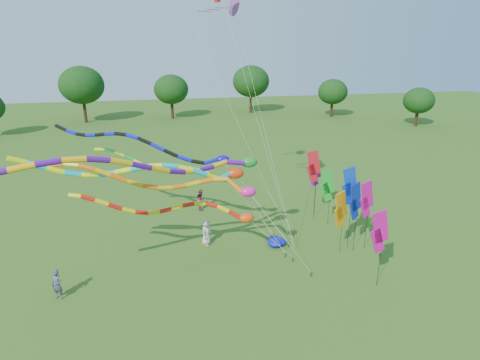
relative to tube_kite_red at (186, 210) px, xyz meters
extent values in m
plane|color=#2D5917|center=(4.31, -3.76, -3.60)|extent=(160.00, 160.00, 0.00)
cylinder|color=#382314|center=(43.45, 39.51, -2.43)|extent=(0.50, 0.50, 2.33)
ellipsoid|color=#15350E|center=(43.45, 39.51, 0.61)|extent=(4.92, 4.92, 4.18)
cylinder|color=#382314|center=(27.58, 41.64, -2.00)|extent=(0.50, 0.50, 3.21)
ellipsoid|color=#15350E|center=(27.58, 41.64, 2.19)|extent=(6.77, 6.77, 5.75)
cylinder|color=#382314|center=(15.98, 50.50, -1.83)|extent=(0.50, 0.50, 3.53)
ellipsoid|color=#15350E|center=(15.98, 50.50, 2.78)|extent=(7.46, 7.46, 6.34)
cylinder|color=#382314|center=(1.36, 55.16, -2.38)|extent=(0.50, 0.50, 2.43)
ellipsoid|color=#15350E|center=(1.36, 55.16, 0.79)|extent=(5.14, 5.14, 4.37)
cylinder|color=#382314|center=(-11.94, 46.65, -1.84)|extent=(0.50, 0.50, 3.52)
ellipsoid|color=#15350E|center=(-11.94, 46.65, 2.75)|extent=(7.43, 7.43, 6.31)
cylinder|color=black|center=(6.30, -0.95, -3.45)|extent=(0.05, 0.05, 0.30)
cylinder|color=silver|center=(4.89, -0.74, -1.95)|extent=(0.02, 0.02, 3.97)
ellipsoid|color=#F2440C|center=(3.47, -0.54, -0.57)|extent=(0.89, 0.57, 0.57)
cylinder|color=red|center=(2.80, -0.35, -0.39)|extent=(0.26, 0.26, 0.79)
cylinder|color=yellow|center=(2.16, -0.08, -0.07)|extent=(0.26, 0.26, 0.75)
cylinder|color=red|center=(1.52, 0.16, 0.14)|extent=(0.26, 0.26, 0.70)
cylinder|color=yellow|center=(0.87, 0.35, 0.21)|extent=(0.26, 0.26, 0.67)
cylinder|color=red|center=(0.21, 0.47, 0.15)|extent=(0.26, 0.26, 0.68)
cylinder|color=yellow|center=(-0.47, 0.52, 0.01)|extent=(0.26, 0.26, 0.69)
cylinder|color=red|center=(-1.15, 0.51, -0.11)|extent=(0.26, 0.26, 0.69)
cylinder|color=yellow|center=(-1.83, 0.45, -0.15)|extent=(0.26, 0.26, 0.70)
cylinder|color=red|center=(-2.52, 0.36, -0.06)|extent=(0.26, 0.26, 0.72)
cylinder|color=yellow|center=(-3.22, 0.27, 0.17)|extent=(0.26, 0.26, 0.76)
cylinder|color=red|center=(-3.91, 0.19, 0.49)|extent=(0.26, 0.26, 0.78)
cylinder|color=yellow|center=(-4.59, 0.15, 0.83)|extent=(0.26, 0.26, 0.76)
cylinder|color=red|center=(-5.27, 0.17, 1.12)|extent=(0.26, 0.26, 0.71)
cylinder|color=yellow|center=(-5.93, 0.26, 1.28)|extent=(0.26, 0.26, 0.68)
cylinder|color=black|center=(6.78, -2.75, -3.45)|extent=(0.05, 0.05, 0.30)
cylinder|color=silver|center=(4.98, -2.46, -0.82)|extent=(0.02, 0.02, 6.20)
ellipsoid|color=#F51B90|center=(3.18, -2.16, 1.69)|extent=(0.86, 0.55, 0.55)
cylinder|color=#DD600B|center=(2.51, -1.78, 1.96)|extent=(0.25, 0.25, 1.06)
cylinder|color=orange|center=(1.83, -1.39, 2.23)|extent=(0.25, 0.25, 0.73)
cylinder|color=#DD600B|center=(1.11, -1.28, 2.16)|extent=(0.25, 0.25, 0.74)
cylinder|color=orange|center=(0.37, -1.23, 2.03)|extent=(0.25, 0.25, 0.75)
cylinder|color=#DD600B|center=(-0.37, -1.25, 1.93)|extent=(0.25, 0.25, 0.75)
cylinder|color=orange|center=(-1.12, -1.30, 1.93)|extent=(0.25, 0.25, 0.76)
cylinder|color=#DD600B|center=(-1.88, -1.37, 2.07)|extent=(0.25, 0.25, 0.79)
cylinder|color=orange|center=(-2.63, -1.43, 2.34)|extent=(0.25, 0.25, 0.82)
cylinder|color=#DD600B|center=(-3.38, -1.46, 2.69)|extent=(0.25, 0.25, 0.83)
cylinder|color=orange|center=(-4.12, -1.45, 3.04)|extent=(0.25, 0.25, 0.81)
cylinder|color=#DD600B|center=(-4.85, -1.37, 3.31)|extent=(0.25, 0.25, 0.76)
cylinder|color=orange|center=(-5.57, -1.22, 3.45)|extent=(0.25, 0.25, 0.74)
cylinder|color=#DD600B|center=(-6.28, -1.01, 3.45)|extent=(0.25, 0.25, 0.75)
cylinder|color=orange|center=(-6.98, -0.75, 3.34)|extent=(0.25, 0.25, 0.77)
cylinder|color=black|center=(7.48, 2.29, -3.45)|extent=(0.05, 0.05, 0.30)
cylinder|color=silver|center=(5.69, 1.50, -0.44)|extent=(0.02, 0.02, 6.97)
ellipsoid|color=#188523|center=(3.90, 0.70, 2.45)|extent=(0.99, 0.64, 0.64)
cylinder|color=#560D99|center=(3.03, 0.56, 2.53)|extent=(0.29, 0.29, 1.11)
cylinder|color=#F3AF0C|center=(2.05, 0.30, 2.56)|extent=(0.29, 0.29, 1.02)
cylinder|color=#560D99|center=(1.20, -0.26, 2.53)|extent=(0.29, 0.29, 1.02)
cylinder|color=#F3AF0C|center=(0.36, -0.84, 2.61)|extent=(0.29, 0.29, 1.03)
cylinder|color=#560D99|center=(-0.48, -1.42, 2.83)|extent=(0.29, 0.29, 1.06)
cylinder|color=#F3AF0C|center=(-1.32, -1.99, 3.17)|extent=(0.29, 0.29, 1.09)
cylinder|color=#560D99|center=(-2.19, -2.52, 3.57)|extent=(0.29, 0.29, 1.09)
cylinder|color=#F3AF0C|center=(-3.07, -3.00, 3.95)|extent=(0.29, 0.29, 1.06)
cylinder|color=#560D99|center=(-3.98, -3.41, 4.25)|extent=(0.29, 0.29, 1.03)
cylinder|color=#F3AF0C|center=(-4.93, -3.77, 4.40)|extent=(0.29, 0.29, 1.01)
cylinder|color=#560D99|center=(-5.89, -4.06, 4.41)|extent=(0.29, 0.29, 1.02)
cylinder|color=#F3AF0C|center=(-6.87, -4.32, 4.33)|extent=(0.29, 0.29, 1.03)
cylinder|color=black|center=(6.01, -0.34, -3.45)|extent=(0.05, 0.05, 0.30)
cylinder|color=silver|center=(4.20, 0.45, -0.38)|extent=(0.02, 0.02, 7.08)
ellipsoid|color=#100CAB|center=(2.39, 1.25, 2.55)|extent=(0.83, 0.53, 0.53)
cylinder|color=#0D13D5|center=(1.72, 1.56, 2.40)|extent=(0.24, 0.24, 0.84)
cylinder|color=black|center=(0.97, 1.81, 2.32)|extent=(0.24, 0.24, 0.82)
cylinder|color=#0D13D5|center=(0.18, 1.95, 2.54)|extent=(0.24, 0.24, 0.85)
cylinder|color=black|center=(-0.60, 2.13, 2.87)|extent=(0.24, 0.24, 0.88)
cylinder|color=#0D13D5|center=(-1.36, 2.34, 3.25)|extent=(0.24, 0.24, 0.87)
cylinder|color=black|center=(-2.10, 2.62, 3.58)|extent=(0.24, 0.24, 0.84)
cylinder|color=#0D13D5|center=(-2.80, 2.96, 3.82)|extent=(0.24, 0.24, 0.80)
cylinder|color=black|center=(-3.48, 3.36, 3.91)|extent=(0.24, 0.24, 0.79)
cylinder|color=#0D13D5|center=(-4.14, 3.81, 3.86)|extent=(0.24, 0.24, 0.81)
cylinder|color=black|center=(-4.79, 4.29, 3.74)|extent=(0.24, 0.24, 0.82)
cylinder|color=#0D13D5|center=(-5.43, 4.78, 3.63)|extent=(0.24, 0.24, 0.81)
cylinder|color=black|center=(-6.07, 5.26, 3.58)|extent=(0.24, 0.24, 0.80)
cylinder|color=#0D13D5|center=(-6.73, 5.70, 3.67)|extent=(0.24, 0.24, 0.81)
cylinder|color=black|center=(-7.41, 6.10, 3.90)|extent=(0.24, 0.24, 0.84)
cylinder|color=black|center=(6.65, 0.89, -3.45)|extent=(0.05, 0.05, 0.30)
cylinder|color=silver|center=(4.80, 0.54, -0.66)|extent=(0.02, 0.02, 6.50)
ellipsoid|color=red|center=(2.95, 0.19, 1.99)|extent=(1.00, 0.64, 0.64)
cylinder|color=#0BB0C3|center=(2.26, -0.15, 1.95)|extent=(0.29, 0.29, 0.89)
cylinder|color=#EDF60C|center=(1.53, -0.54, 2.10)|extent=(0.29, 0.29, 0.88)
cylinder|color=#0BB0C3|center=(0.77, -0.76, 2.48)|extent=(0.29, 0.29, 0.87)
cylinder|color=#EDF60C|center=(0.00, -0.92, 2.81)|extent=(0.29, 0.29, 0.84)
cylinder|color=#0BB0C3|center=(-0.79, -1.00, 3.01)|extent=(0.29, 0.29, 0.81)
cylinder|color=#EDF60C|center=(-1.59, -1.03, 3.08)|extent=(0.29, 0.29, 0.80)
cylinder|color=#0BB0C3|center=(-2.39, -1.01, 3.01)|extent=(0.29, 0.29, 0.82)
cylinder|color=#EDF60C|center=(-3.20, -0.97, 2.89)|extent=(0.29, 0.29, 0.82)
cylinder|color=#0BB0C3|center=(-4.01, -0.93, 2.79)|extent=(0.29, 0.29, 0.81)
cylinder|color=#EDF60C|center=(-4.82, -0.92, 2.78)|extent=(0.29, 0.29, 0.80)
cylinder|color=#0BB0C3|center=(-5.62, -0.95, 2.91)|extent=(0.29, 0.29, 0.82)
cylinder|color=#EDF60C|center=(-6.40, -1.04, 3.17)|extent=(0.29, 0.29, 0.85)
cylinder|color=#0BB0C3|center=(-7.18, -1.20, 3.51)|extent=(0.29, 0.29, 0.87)
cylinder|color=#EDF60C|center=(-7.94, -1.42, 3.87)|extent=(0.29, 0.29, 0.86)
cylinder|color=black|center=(6.05, 2.39, -3.45)|extent=(0.05, 0.05, 0.30)
cylinder|color=silver|center=(4.49, 2.90, -1.34)|extent=(0.02, 0.02, 5.14)
ellipsoid|color=#890C7F|center=(2.93, 3.41, 0.63)|extent=(0.82, 0.52, 0.52)
cylinder|color=green|center=(2.22, 3.36, 0.84)|extent=(0.24, 0.24, 0.92)
cylinder|color=#EBFF0D|center=(1.57, 3.32, 1.17)|extent=(0.24, 0.24, 0.65)
cylinder|color=green|center=(1.02, 3.60, 1.32)|extent=(0.24, 0.24, 0.63)
cylinder|color=#EBFF0D|center=(0.49, 3.93, 1.32)|extent=(0.24, 0.24, 0.64)
cylinder|color=green|center=(-0.03, 4.29, 1.22)|extent=(0.24, 0.24, 0.66)
cylinder|color=#EBFF0D|center=(-0.55, 4.67, 1.07)|extent=(0.24, 0.24, 0.66)
cylinder|color=green|center=(-1.08, 5.03, 0.95)|extent=(0.24, 0.24, 0.64)
cylinder|color=#EBFF0D|center=(-1.61, 5.35, 0.95)|extent=(0.24, 0.24, 0.62)
cylinder|color=green|center=(-2.16, 5.63, 1.09)|extent=(0.24, 0.24, 0.65)
cylinder|color=#EBFF0D|center=(-2.73, 5.84, 1.35)|extent=(0.24, 0.24, 0.69)
cylinder|color=green|center=(-3.33, 5.99, 1.68)|extent=(0.24, 0.24, 0.71)
cylinder|color=#EBFF0D|center=(-3.94, 6.08, 2.00)|extent=(0.24, 0.24, 0.69)
cylinder|color=green|center=(-4.57, 6.12, 2.24)|extent=(0.24, 0.24, 0.66)
cylinder|color=#EBFF0D|center=(-5.20, 6.13, 2.34)|extent=(0.24, 0.24, 0.64)
cylinder|color=black|center=(6.81, 0.24, -3.45)|extent=(0.04, 0.04, 0.30)
cylinder|color=silver|center=(4.56, 1.31, 4.67)|extent=(0.01, 0.01, 16.70)
cylinder|color=black|center=(6.81, 0.24, -3.45)|extent=(0.04, 0.04, 0.30)
cylinder|color=silver|center=(1.77, 0.93, 8.04)|extent=(0.01, 0.01, 24.85)
cylinder|color=black|center=(6.81, 0.24, -3.45)|extent=(0.04, 0.04, 0.30)
cylinder|color=silver|center=(5.29, 2.57, 4.02)|extent=(0.01, 0.01, 15.67)
cone|color=purple|center=(3.78, 4.91, 11.34)|extent=(1.52, 1.59, 1.43)
cube|color=purple|center=(3.08, 4.91, 11.19)|extent=(0.90, 0.12, 0.04)
cube|color=purple|center=(2.53, 4.91, 11.07)|extent=(0.90, 0.12, 0.04)
cube|color=purple|center=(1.98, 4.91, 10.95)|extent=(0.90, 0.12, 0.04)
cylinder|color=black|center=(9.72, -0.29, -1.69)|extent=(0.02, 0.02, 3.82)
cube|color=orange|center=(9.51, -0.37, -0.38)|extent=(1.11, 0.49, 1.93)
cube|color=orange|center=(9.44, -0.40, -1.18)|extent=(0.97, 0.44, 1.51)
cylinder|color=black|center=(10.55, -0.46, -1.40)|extent=(0.02, 0.02, 4.40)
cube|color=#0B21A3|center=(10.35, -0.55, 0.20)|extent=(1.09, 0.54, 1.93)
cube|color=#0B21A3|center=(10.28, -0.58, -0.60)|extent=(0.95, 0.48, 1.51)
cylinder|color=black|center=(10.62, 3.66, -1.62)|extent=(0.02, 0.02, 3.95)
cube|color=green|center=(10.40, 3.67, -0.25)|extent=(1.16, 0.11, 1.93)
cube|color=green|center=(10.32, 3.67, -1.05)|extent=(1.01, 0.11, 1.51)
cylinder|color=black|center=(9.94, 4.80, -1.06)|extent=(0.02, 0.02, 5.07)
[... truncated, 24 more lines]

